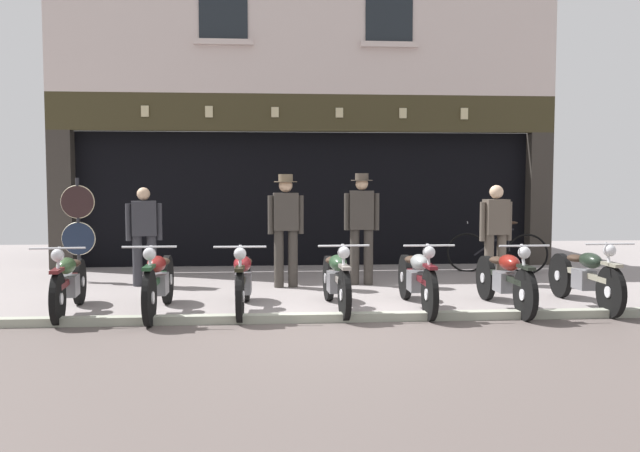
# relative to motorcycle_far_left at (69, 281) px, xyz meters

# --- Properties ---
(ground) EXTENTS (21.67, 22.00, 0.18)m
(ground) POSITION_rel_motorcycle_far_left_xyz_m (3.22, -1.73, -0.45)
(ground) COLOR gray
(shop_facade) EXTENTS (9.97, 4.42, 6.74)m
(shop_facade) POSITION_rel_motorcycle_far_left_xyz_m (3.22, 6.23, 1.37)
(shop_facade) COLOR black
(shop_facade) RESTS_ON ground
(motorcycle_far_left) EXTENTS (0.62, 1.94, 0.90)m
(motorcycle_far_left) POSITION_rel_motorcycle_far_left_xyz_m (0.00, 0.00, 0.00)
(motorcycle_far_left) COLOR black
(motorcycle_far_left) RESTS_ON ground
(motorcycle_left) EXTENTS (0.62, 2.07, 0.92)m
(motorcycle_left) POSITION_rel_motorcycle_far_left_xyz_m (1.12, -0.08, 0.01)
(motorcycle_left) COLOR black
(motorcycle_left) RESTS_ON ground
(motorcycle_center_left) EXTENTS (0.62, 2.01, 0.91)m
(motorcycle_center_left) POSITION_rel_motorcycle_far_left_xyz_m (2.16, 0.02, 0.00)
(motorcycle_center_left) COLOR black
(motorcycle_center_left) RESTS_ON ground
(motorcycle_center) EXTENTS (0.62, 1.97, 0.91)m
(motorcycle_center) POSITION_rel_motorcycle_far_left_xyz_m (3.35, 0.02, 0.00)
(motorcycle_center) COLOR black
(motorcycle_center) RESTS_ON ground
(motorcycle_center_right) EXTENTS (0.62, 2.07, 0.91)m
(motorcycle_center_right) POSITION_rel_motorcycle_far_left_xyz_m (4.40, -0.01, 0.00)
(motorcycle_center_right) COLOR black
(motorcycle_center_right) RESTS_ON ground
(motorcycle_right) EXTENTS (0.62, 2.00, 0.91)m
(motorcycle_right) POSITION_rel_motorcycle_far_left_xyz_m (5.52, -0.12, 0.00)
(motorcycle_right) COLOR black
(motorcycle_right) RESTS_ON ground
(motorcycle_far_right) EXTENTS (0.62, 2.04, 0.91)m
(motorcycle_far_right) POSITION_rel_motorcycle_far_left_xyz_m (6.64, -0.02, 0.01)
(motorcycle_far_right) COLOR black
(motorcycle_far_right) RESTS_ON ground
(salesman_left) EXTENTS (0.55, 0.29, 1.56)m
(salesman_left) POSITION_rel_motorcycle_far_left_xyz_m (0.52, 2.21, 0.44)
(salesman_left) COLOR #2D2D33
(salesman_left) RESTS_ON ground
(shopkeeper_center) EXTENTS (0.56, 0.36, 1.76)m
(shopkeeper_center) POSITION_rel_motorcycle_far_left_xyz_m (2.75, 1.91, 0.57)
(shopkeeper_center) COLOR #38332D
(shopkeeper_center) RESTS_ON ground
(salesman_right) EXTENTS (0.56, 0.34, 1.78)m
(salesman_right) POSITION_rel_motorcycle_far_left_xyz_m (3.96, 2.08, 0.58)
(salesman_right) COLOR #38332D
(salesman_right) RESTS_ON ground
(assistant_far_right) EXTENTS (0.55, 0.28, 1.59)m
(assistant_far_right) POSITION_rel_motorcycle_far_left_xyz_m (6.12, 1.96, 0.47)
(assistant_far_right) COLOR brown
(assistant_far_right) RESTS_ON ground
(tyre_sign_pole) EXTENTS (0.55, 0.06, 1.71)m
(tyre_sign_pole) POSITION_rel_motorcycle_far_left_xyz_m (-0.64, 2.74, 0.58)
(tyre_sign_pole) COLOR #232328
(tyre_sign_pole) RESTS_ON ground
(advert_board_near) EXTENTS (0.72, 0.03, 0.98)m
(advert_board_near) POSITION_rel_motorcycle_far_left_xyz_m (5.34, 4.65, 1.28)
(advert_board_near) COLOR silver
(leaning_bicycle) EXTENTS (1.72, 0.66, 0.95)m
(leaning_bicycle) POSITION_rel_motorcycle_far_left_xyz_m (6.62, 3.29, -0.03)
(leaning_bicycle) COLOR black
(leaning_bicycle) RESTS_ON ground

